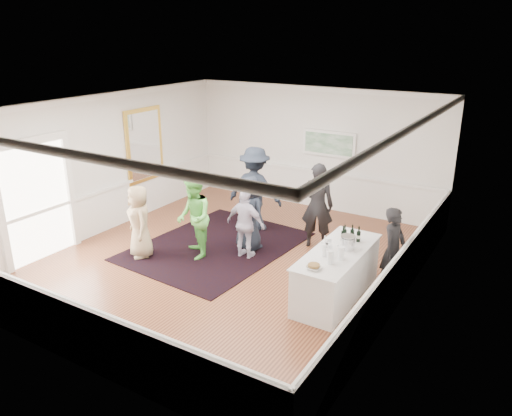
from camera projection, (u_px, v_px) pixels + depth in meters
The scene contains 23 objects.
floor at pixel (231, 260), 10.39m from camera, with size 8.00×8.00×0.00m, color brown.
ceiling at pixel (228, 105), 9.31m from camera, with size 7.00×8.00×0.02m, color white.
wall_left at pixel (105, 164), 11.56m from camera, with size 0.02×8.00×3.20m, color white.
wall_right at pixel (407, 220), 8.14m from camera, with size 0.02×8.00×3.20m, color white.
wall_back at pixel (315, 148), 13.07m from camera, with size 7.00×0.02×3.20m, color white.
wall_front at pixel (61, 263), 6.63m from camera, with size 7.00×0.02×3.20m, color white.
wainscoting at pixel (230, 238), 10.22m from camera, with size 7.00×8.00×1.00m, color white, non-canonical shape.
mirror at pixel (145, 145), 12.52m from camera, with size 0.05×1.25×1.85m.
doorway at pixel (36, 193), 10.07m from camera, with size 0.10×1.78×2.56m.
landscape_painting at pixel (329, 144), 12.77m from camera, with size 1.44×0.06×0.66m.
area_rug at pixel (216, 246), 11.05m from camera, with size 2.90×3.81×0.02m, color black.
serving_table at pixel (337, 274), 8.82m from camera, with size 0.85×2.24×0.90m.
bartender at pixel (393, 250), 8.96m from camera, with size 0.58×0.38×1.60m, color black.
guest_tan at pixel (139, 222), 10.34m from camera, with size 0.76×0.49×1.55m, color tan.
guest_green at pixel (194, 218), 10.29m from camera, with size 0.85×0.66×1.75m, color #6AD856.
guest_lilac at pixel (246, 224), 10.30m from camera, with size 0.88×0.36×1.49m, color silver.
guest_dark_a at pixel (255, 189), 11.70m from camera, with size 1.30×0.75×2.01m, color black.
guest_dark_b at pixel (317, 206), 10.77m from camera, with size 0.69×0.45×1.90m, color black.
guest_navy at pixel (249, 213), 10.70m from camera, with size 0.80×0.52×1.63m, color black.
wine_bottles at pixel (350, 233), 9.02m from camera, with size 0.32×0.22×0.31m.
juice_pitchers at pixel (330, 250), 8.40m from camera, with size 0.45×0.60×0.24m.
ice_bucket at pixel (348, 243), 8.70m from camera, with size 0.26×0.26×0.24m, color silver.
nut_bowl at pixel (314, 267), 8.01m from camera, with size 0.25×0.25×0.08m.
Camera 1 is at (5.34, -7.77, 4.53)m, focal length 35.00 mm.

